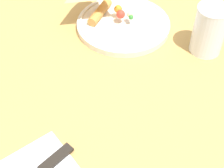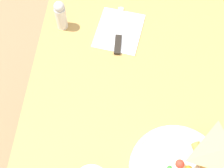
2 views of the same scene
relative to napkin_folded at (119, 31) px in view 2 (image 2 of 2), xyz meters
The scene contains 3 objects.
napkin_folded is the anchor object (origin of this frame).
butter_knife 0.01m from the napkin_folded, behind, with size 0.19×0.02×0.01m.
salt_shaker 0.19m from the napkin_folded, 88.96° to the left, with size 0.04×0.04×0.11m.
Camera 2 is at (-0.23, 0.12, 1.60)m, focal length 55.00 mm.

